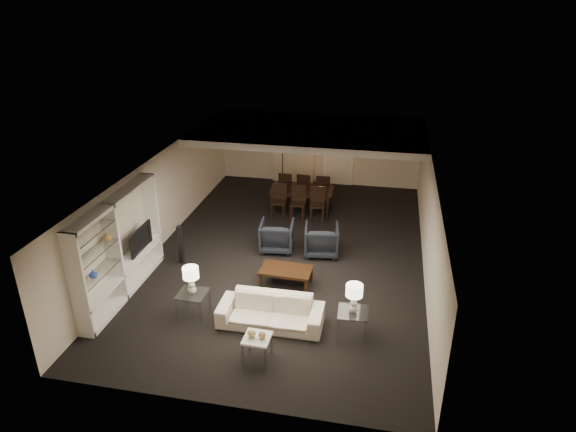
# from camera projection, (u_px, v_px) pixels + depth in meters

# --- Properties ---
(floor) EXTENTS (11.00, 11.00, 0.00)m
(floor) POSITION_uv_depth(u_px,v_px,m) (288.00, 254.00, 13.63)
(floor) COLOR black
(floor) RESTS_ON ground
(ceiling) EXTENTS (7.00, 11.00, 0.02)m
(ceiling) POSITION_uv_depth(u_px,v_px,m) (288.00, 164.00, 12.60)
(ceiling) COLOR silver
(ceiling) RESTS_ON ground
(wall_back) EXTENTS (7.00, 0.02, 2.50)m
(wall_back) POSITION_uv_depth(u_px,v_px,m) (319.00, 149.00, 18.03)
(wall_back) COLOR beige
(wall_back) RESTS_ON ground
(wall_front) EXTENTS (7.00, 0.02, 2.50)m
(wall_front) POSITION_uv_depth(u_px,v_px,m) (220.00, 346.00, 8.21)
(wall_front) COLOR beige
(wall_front) RESTS_ON ground
(wall_left) EXTENTS (0.02, 11.00, 2.50)m
(wall_left) POSITION_uv_depth(u_px,v_px,m) (160.00, 200.00, 13.75)
(wall_left) COLOR beige
(wall_left) RESTS_ON ground
(wall_right) EXTENTS (0.02, 11.00, 2.50)m
(wall_right) POSITION_uv_depth(u_px,v_px,m) (429.00, 222.00, 12.48)
(wall_right) COLOR beige
(wall_right) RESTS_ON ground
(ceiling_soffit) EXTENTS (7.00, 4.00, 0.20)m
(ceiling_soffit) POSITION_uv_depth(u_px,v_px,m) (311.00, 132.00, 15.77)
(ceiling_soffit) COLOR silver
(ceiling_soffit) RESTS_ON ceiling
(curtains) EXTENTS (1.50, 0.12, 2.40)m
(curtains) POSITION_uv_depth(u_px,v_px,m) (293.00, 149.00, 18.14)
(curtains) COLOR beige
(curtains) RESTS_ON wall_back
(door) EXTENTS (0.90, 0.05, 2.10)m
(door) POSITION_uv_depth(u_px,v_px,m) (339.00, 156.00, 17.95)
(door) COLOR silver
(door) RESTS_ON wall_back
(painting) EXTENTS (0.95, 0.04, 0.65)m
(painting) POSITION_uv_depth(u_px,v_px,m) (380.00, 144.00, 17.49)
(painting) COLOR #142D38
(painting) RESTS_ON wall_back
(media_unit) EXTENTS (0.38, 3.40, 2.35)m
(media_unit) POSITION_uv_depth(u_px,v_px,m) (119.00, 248.00, 11.42)
(media_unit) COLOR white
(media_unit) RESTS_ON wall_left
(pendant_light) EXTENTS (0.52, 0.52, 0.24)m
(pendant_light) POSITION_uv_depth(u_px,v_px,m) (320.00, 147.00, 15.91)
(pendant_light) COLOR #D8591E
(pendant_light) RESTS_ON ceiling_soffit
(sofa) EXTENTS (2.19, 0.87, 0.64)m
(sofa) POSITION_uv_depth(u_px,v_px,m) (271.00, 312.00, 10.67)
(sofa) COLOR beige
(sofa) RESTS_ON floor
(coffee_table) EXTENTS (1.23, 0.74, 0.43)m
(coffee_table) POSITION_uv_depth(u_px,v_px,m) (286.00, 277.00, 12.14)
(coffee_table) COLOR black
(coffee_table) RESTS_ON floor
(armchair_left) EXTENTS (0.96, 0.98, 0.81)m
(armchair_left) POSITION_uv_depth(u_px,v_px,m) (277.00, 236.00, 13.69)
(armchair_left) COLOR black
(armchair_left) RESTS_ON floor
(armchair_right) EXTENTS (0.98, 1.00, 0.81)m
(armchair_right) POSITION_uv_depth(u_px,v_px,m) (321.00, 240.00, 13.47)
(armchair_right) COLOR black
(armchair_right) RESTS_ON floor
(side_table_left) EXTENTS (0.62, 0.62, 0.56)m
(side_table_left) POSITION_uv_depth(u_px,v_px,m) (193.00, 304.00, 10.99)
(side_table_left) COLOR silver
(side_table_left) RESTS_ON floor
(side_table_right) EXTENTS (0.62, 0.62, 0.56)m
(side_table_right) POSITION_uv_depth(u_px,v_px,m) (352.00, 323.00, 10.38)
(side_table_right) COLOR white
(side_table_right) RESTS_ON floor
(table_lamp_left) EXTENTS (0.36, 0.36, 0.62)m
(table_lamp_left) POSITION_uv_depth(u_px,v_px,m) (191.00, 281.00, 10.75)
(table_lamp_left) COLOR beige
(table_lamp_left) RESTS_ON side_table_left
(table_lamp_right) EXTENTS (0.35, 0.35, 0.62)m
(table_lamp_right) POSITION_uv_depth(u_px,v_px,m) (354.00, 299.00, 10.13)
(table_lamp_right) COLOR beige
(table_lamp_right) RESTS_ON side_table_right
(marble_table) EXTENTS (0.51, 0.51, 0.50)m
(marble_table) POSITION_uv_depth(u_px,v_px,m) (257.00, 348.00, 9.71)
(marble_table) COLOR silver
(marble_table) RESTS_ON floor
(gold_gourd_a) EXTENTS (0.16, 0.16, 0.16)m
(gold_gourd_a) POSITION_uv_depth(u_px,v_px,m) (252.00, 333.00, 9.60)
(gold_gourd_a) COLOR tan
(gold_gourd_a) RESTS_ON marble_table
(gold_gourd_b) EXTENTS (0.14, 0.14, 0.14)m
(gold_gourd_b) POSITION_uv_depth(u_px,v_px,m) (262.00, 335.00, 9.56)
(gold_gourd_b) COLOR tan
(gold_gourd_b) RESTS_ON marble_table
(television) EXTENTS (1.01, 0.13, 0.58)m
(television) POSITION_uv_depth(u_px,v_px,m) (137.00, 239.00, 12.14)
(television) COLOR black
(television) RESTS_ON media_unit
(vase_blue) EXTENTS (0.18, 0.18, 0.18)m
(vase_blue) POSITION_uv_depth(u_px,v_px,m) (93.00, 274.00, 10.45)
(vase_blue) COLOR #2A4DB6
(vase_blue) RESTS_ON media_unit
(vase_amber) EXTENTS (0.17, 0.17, 0.18)m
(vase_amber) POSITION_uv_depth(u_px,v_px,m) (107.00, 237.00, 10.87)
(vase_amber) COLOR #BA893E
(vase_amber) RESTS_ON media_unit
(floor_speaker) EXTENTS (0.13, 0.13, 1.03)m
(floor_speaker) POSITION_uv_depth(u_px,v_px,m) (181.00, 245.00, 12.99)
(floor_speaker) COLOR black
(floor_speaker) RESTS_ON floor
(dining_table) EXTENTS (1.95, 1.10, 0.68)m
(dining_table) POSITION_uv_depth(u_px,v_px,m) (301.00, 200.00, 16.14)
(dining_table) COLOR black
(dining_table) RESTS_ON floor
(chair_nl) EXTENTS (0.49, 0.49, 1.01)m
(chair_nl) POSITION_uv_depth(u_px,v_px,m) (278.00, 201.00, 15.60)
(chair_nl) COLOR black
(chair_nl) RESTS_ON floor
(chair_nm) EXTENTS (0.48, 0.48, 1.01)m
(chair_nm) POSITION_uv_depth(u_px,v_px,m) (298.00, 203.00, 15.50)
(chair_nm) COLOR black
(chair_nm) RESTS_ON floor
(chair_nr) EXTENTS (0.51, 0.51, 1.01)m
(chair_nr) POSITION_uv_depth(u_px,v_px,m) (317.00, 204.00, 15.39)
(chair_nr) COLOR black
(chair_nr) RESTS_ON floor
(chair_fl) EXTENTS (0.50, 0.50, 1.01)m
(chair_fl) POSITION_uv_depth(u_px,v_px,m) (287.00, 186.00, 16.76)
(chair_fl) COLOR black
(chair_fl) RESTS_ON floor
(chair_fm) EXTENTS (0.51, 0.51, 1.01)m
(chair_fm) POSITION_uv_depth(u_px,v_px,m) (305.00, 188.00, 16.66)
(chair_fm) COLOR black
(chair_fm) RESTS_ON floor
(chair_fr) EXTENTS (0.49, 0.49, 1.01)m
(chair_fr) POSITION_uv_depth(u_px,v_px,m) (323.00, 189.00, 16.55)
(chair_fr) COLOR black
(chair_fr) RESTS_ON floor
(floor_lamp) EXTENTS (0.28, 0.28, 1.68)m
(floor_lamp) POSITION_uv_depth(u_px,v_px,m) (282.00, 161.00, 18.15)
(floor_lamp) COLOR black
(floor_lamp) RESTS_ON floor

